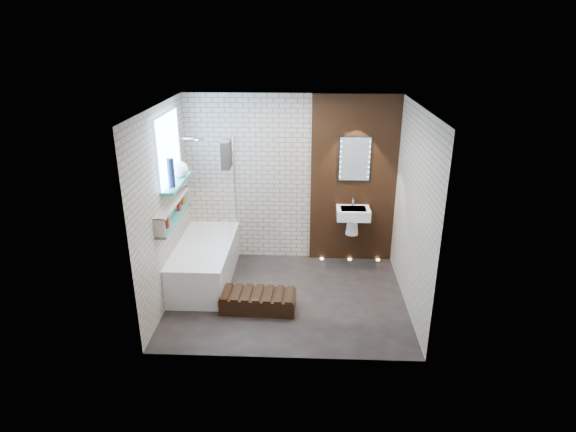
{
  "coord_description": "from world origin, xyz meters",
  "views": [
    {
      "loc": [
        0.25,
        -5.75,
        3.48
      ],
      "look_at": [
        0.0,
        0.15,
        1.15
      ],
      "focal_mm": 29.91,
      "sensor_mm": 36.0,
      "label": 1
    }
  ],
  "objects_px": {
    "washbasin": "(353,217)",
    "led_mirror": "(355,159)",
    "bathtub": "(205,262)",
    "bath_screen": "(231,188)",
    "walnut_step": "(258,301)"
  },
  "relations": [
    {
      "from": "bath_screen",
      "to": "led_mirror",
      "type": "bearing_deg",
      "value": 10.66
    },
    {
      "from": "washbasin",
      "to": "led_mirror",
      "type": "xyz_separation_m",
      "value": [
        0.0,
        0.16,
        0.86
      ]
    },
    {
      "from": "washbasin",
      "to": "bathtub",
      "type": "bearing_deg",
      "value": -163.99
    },
    {
      "from": "walnut_step",
      "to": "washbasin",
      "type": "bearing_deg",
      "value": 46.08
    },
    {
      "from": "led_mirror",
      "to": "walnut_step",
      "type": "xyz_separation_m",
      "value": [
        -1.32,
        -1.53,
        -1.54
      ]
    },
    {
      "from": "led_mirror",
      "to": "washbasin",
      "type": "bearing_deg",
      "value": -90.0
    },
    {
      "from": "bath_screen",
      "to": "washbasin",
      "type": "distance_m",
      "value": 1.89
    },
    {
      "from": "led_mirror",
      "to": "walnut_step",
      "type": "relative_size",
      "value": 0.72
    },
    {
      "from": "bathtub",
      "to": "led_mirror",
      "type": "bearing_deg",
      "value": 19.78
    },
    {
      "from": "walnut_step",
      "to": "bath_screen",
      "type": "bearing_deg",
      "value": 112.65
    },
    {
      "from": "bathtub",
      "to": "washbasin",
      "type": "bearing_deg",
      "value": 16.01
    },
    {
      "from": "bath_screen",
      "to": "led_mirror",
      "type": "distance_m",
      "value": 1.89
    },
    {
      "from": "bath_screen",
      "to": "walnut_step",
      "type": "relative_size",
      "value": 1.43
    },
    {
      "from": "bathtub",
      "to": "led_mirror",
      "type": "distance_m",
      "value": 2.68
    },
    {
      "from": "bath_screen",
      "to": "led_mirror",
      "type": "xyz_separation_m",
      "value": [
        1.82,
        0.34,
        0.37
      ]
    }
  ]
}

